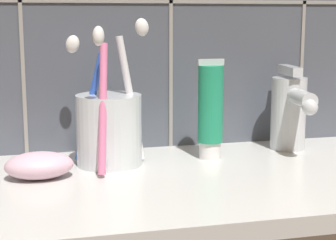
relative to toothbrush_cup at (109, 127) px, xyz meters
The scene contains 5 objects.
sink_counter 12.21cm from the toothbrush_cup, 42.48° to the right, with size 79.89×31.35×2.00cm, color silver.
toothbrush_cup is the anchor object (origin of this frame).
toothpaste_tube 13.29cm from the toothbrush_cup, ahead, with size 3.43×3.27×12.97cm.
sink_faucet 25.45cm from the toothbrush_cup, ahead, with size 4.82×11.59×11.61cm.
soap_bar 10.18cm from the toothbrush_cup, 154.53° to the right, with size 7.79×5.40×3.08cm, color #DBB2C6.
Camera 1 is at (-17.28, -60.67, 20.35)cm, focal length 60.00 mm.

